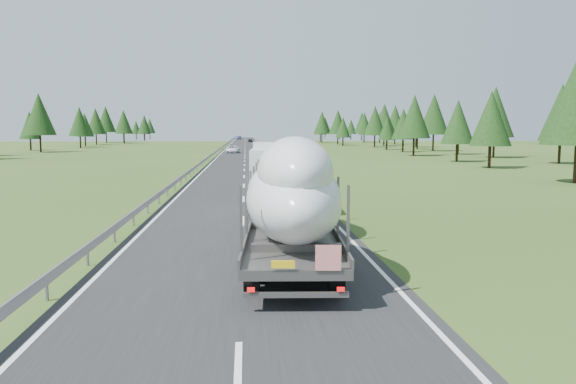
{
  "coord_description": "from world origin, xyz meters",
  "views": [
    {
      "loc": [
        0.19,
        -19.44,
        4.69
      ],
      "look_at": [
        1.87,
        2.94,
        2.17
      ],
      "focal_mm": 35.0,
      "sensor_mm": 36.0,
      "label": 1
    }
  ],
  "objects": [
    {
      "name": "ground",
      "position": [
        0.0,
        0.0,
        0.0
      ],
      "size": [
        400.0,
        400.0,
        0.0
      ],
      "primitive_type": "plane",
      "color": "#2E4617",
      "rests_on": "ground"
    },
    {
      "name": "road_surface",
      "position": [
        0.0,
        100.0,
        0.01
      ],
      "size": [
        10.0,
        400.0,
        0.02
      ],
      "primitive_type": "cube",
      "color": "black",
      "rests_on": "ground"
    },
    {
      "name": "guardrail",
      "position": [
        -5.3,
        99.94,
        0.6
      ],
      "size": [
        0.1,
        400.0,
        0.76
      ],
      "color": "slate",
      "rests_on": "ground"
    },
    {
      "name": "marker_posts",
      "position": [
        6.5,
        155.0,
        0.54
      ],
      "size": [
        0.13,
        350.08,
        1.0
      ],
      "color": "silver",
      "rests_on": "ground"
    },
    {
      "name": "highway_sign",
      "position": [
        7.2,
        80.0,
        1.81
      ],
      "size": [
        0.08,
        0.9,
        2.6
      ],
      "color": "slate",
      "rests_on": "ground"
    },
    {
      "name": "tree_line_right",
      "position": [
        39.32,
        106.71,
        6.94
      ],
      "size": [
        27.64,
        296.42,
        12.22
      ],
      "color": "black",
      "rests_on": "ground"
    },
    {
      "name": "tree_line_left",
      "position": [
        -44.0,
        114.27,
        6.79
      ],
      "size": [
        14.72,
        296.29,
        12.59
      ],
      "color": "black",
      "rests_on": "ground"
    },
    {
      "name": "boat_truck",
      "position": [
        1.87,
        3.93,
        2.4
      ],
      "size": [
        3.84,
        21.11,
        4.48
      ],
      "color": "silver",
      "rests_on": "ground"
    },
    {
      "name": "distant_van",
      "position": [
        -2.36,
        92.15,
        0.69
      ],
      "size": [
        2.75,
        5.14,
        1.37
      ],
      "primitive_type": "imported",
      "rotation": [
        0.0,
        0.0,
        -0.1
      ],
      "color": "white",
      "rests_on": "ground"
    },
    {
      "name": "distant_car_dark",
      "position": [
        1.84,
        183.52,
        0.67
      ],
      "size": [
        1.79,
        4.03,
        1.35
      ],
      "primitive_type": "imported",
      "rotation": [
        0.0,
        0.0,
        0.05
      ],
      "color": "black",
      "rests_on": "ground"
    },
    {
      "name": "distant_car_blue",
      "position": [
        -2.87,
        241.22,
        0.79
      ],
      "size": [
        2.04,
        4.91,
        1.58
      ],
      "primitive_type": "imported",
      "rotation": [
        0.0,
        0.0,
        -0.08
      ],
      "color": "#16163E",
      "rests_on": "ground"
    }
  ]
}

